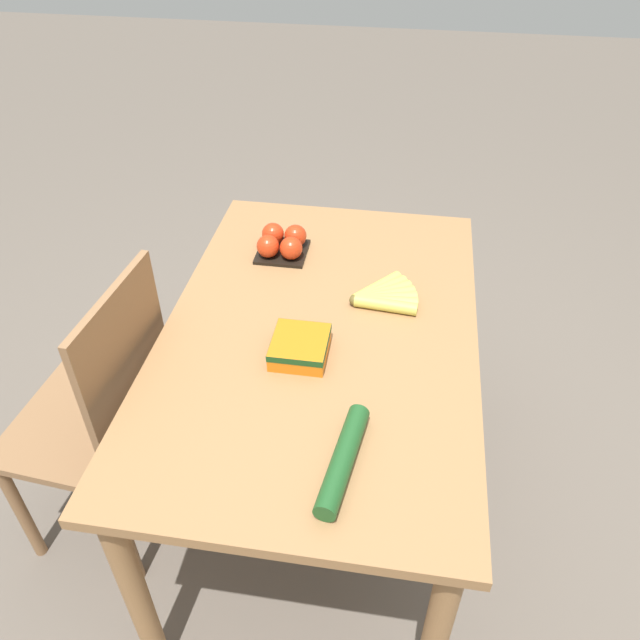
# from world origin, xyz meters

# --- Properties ---
(ground_plane) EXTENTS (12.00, 12.00, 0.00)m
(ground_plane) POSITION_xyz_m (0.00, 0.00, 0.00)
(ground_plane) COLOR #665B51
(dining_table) EXTENTS (1.31, 0.83, 0.75)m
(dining_table) POSITION_xyz_m (0.00, 0.00, 0.65)
(dining_table) COLOR #9E7044
(dining_table) RESTS_ON ground_plane
(chair) EXTENTS (0.45, 0.43, 0.96)m
(chair) POSITION_xyz_m (-0.18, 0.59, 0.50)
(chair) COLOR #8E6642
(chair) RESTS_ON ground_plane
(banana_bunch) EXTENTS (0.18, 0.19, 0.04)m
(banana_bunch) POSITION_xyz_m (0.15, -0.15, 0.77)
(banana_bunch) COLOR brown
(banana_bunch) RESTS_ON dining_table
(tomato_pack) EXTENTS (0.15, 0.15, 0.08)m
(tomato_pack) POSITION_xyz_m (0.34, 0.17, 0.79)
(tomato_pack) COLOR black
(tomato_pack) RESTS_ON dining_table
(carrot_bag) EXTENTS (0.15, 0.14, 0.05)m
(carrot_bag) POSITION_xyz_m (-0.11, 0.03, 0.78)
(carrot_bag) COLOR orange
(carrot_bag) RESTS_ON dining_table
(cucumber_near) EXTENTS (0.28, 0.09, 0.05)m
(cucumber_near) POSITION_xyz_m (-0.44, -0.12, 0.78)
(cucumber_near) COLOR #1E5123
(cucumber_near) RESTS_ON dining_table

